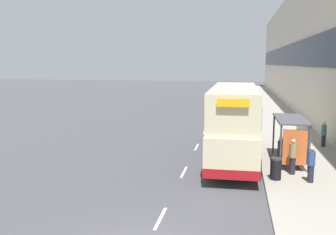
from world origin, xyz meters
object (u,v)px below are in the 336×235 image
Objects in this scene: litter_bin at (276,169)px; double_decker_bus_near at (234,122)px; car_0 at (232,104)px; bus_shelter at (294,133)px; pedestrian_3 at (293,156)px; pedestrian_1 at (281,153)px; pedestrian_4 at (311,164)px; pedestrian_at_shelter at (296,142)px; pedestrian_2 at (324,134)px.

double_decker_bus_near is at bearing 118.72° from litter_bin.
car_0 is 3.86× the size of litter_bin.
litter_bin is (-1.22, -3.17, -1.21)m from bus_shelter.
bus_shelter is at bearing 68.93° from litter_bin.
double_decker_bus_near is 22.73m from car_0.
bus_shelter is 23.63m from car_0.
car_0 is at bearing 97.77° from pedestrian_3.
pedestrian_3 reaches higher than pedestrian_1.
pedestrian_4 is (0.66, -1.21, -0.04)m from pedestrian_3.
pedestrian_4 is at bearing -81.18° from car_0.
pedestrian_2 reaches higher than pedestrian_at_shelter.
pedestrian_4 is (0.34, -3.34, -0.86)m from bus_shelter.
pedestrian_at_shelter is (0.42, 2.00, -0.93)m from bus_shelter.
car_0 is 2.29× the size of pedestrian_1.
pedestrian_1 reaches higher than pedestrian_4.
litter_bin is (2.57, -26.47, -0.18)m from car_0.
double_decker_bus_near reaches higher than litter_bin.
pedestrian_3 reaches higher than car_0.
litter_bin is (-1.64, -5.17, -0.27)m from pedestrian_at_shelter.
double_decker_bus_near is at bearing 132.57° from pedestrian_4.
bus_shelter reaches higher than pedestrian_at_shelter.
bus_shelter is 2.45× the size of pedestrian_4.
car_0 is 25.67m from pedestrian_3.
pedestrian_1 reaches higher than pedestrian_2.
pedestrian_3 is 1.43m from litter_bin.
pedestrian_at_shelter is 0.89× the size of pedestrian_1.
pedestrian_4 is (4.14, -26.64, 0.16)m from car_0.
pedestrian_at_shelter is at bearing -78.80° from car_0.
pedestrian_4 is (3.64, -3.96, -1.27)m from double_decker_bus_near.
double_decker_bus_near is 7.34m from pedestrian_2.
pedestrian_1 is (-0.82, -1.45, -0.83)m from bus_shelter.
pedestrian_at_shelter is (4.22, -21.29, 0.09)m from car_0.
pedestrian_at_shelter reaches higher than litter_bin.
litter_bin is (-0.90, -1.04, -0.39)m from pedestrian_3.
pedestrian_1 is at bearing -118.68° from pedestrian_2.
bus_shelter is at bearing -118.36° from pedestrian_2.
pedestrian_2 is at bearing 52.16° from pedestrian_at_shelter.
car_0 is 26.96m from pedestrian_4.
pedestrian_4 is 1.63× the size of litter_bin.
litter_bin is (-0.40, -1.73, -0.38)m from pedestrian_1.
pedestrian_4 is at bearing -105.46° from pedestrian_2.
bus_shelter is 2.37× the size of pedestrian_1.
pedestrian_at_shelter is at bearing 70.17° from pedestrian_1.
pedestrian_3 is 1.05× the size of pedestrian_4.
pedestrian_3 is (-2.91, -6.93, 0.08)m from pedestrian_2.
car_0 is (-0.50, 22.68, -1.43)m from double_decker_bus_near.
pedestrian_4 is at bearing -6.27° from litter_bin.
pedestrian_4 is at bearing -61.26° from pedestrian_3.
pedestrian_3 reaches higher than litter_bin.
car_0 is at bearing 95.56° from litter_bin.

